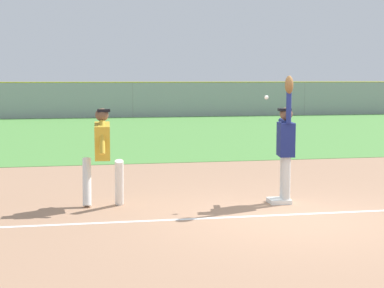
{
  "coord_description": "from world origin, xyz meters",
  "views": [
    {
      "loc": [
        -3.37,
        -9.07,
        2.23
      ],
      "look_at": [
        -1.27,
        1.57,
        1.05
      ],
      "focal_mm": 56.43,
      "sensor_mm": 36.0,
      "label": 1
    }
  ],
  "objects": [
    {
      "name": "chalk_foul_line",
      "position": [
        -3.76,
        0.19,
        0.0
      ],
      "size": [
        12.0,
        0.2,
        0.01
      ],
      "primitive_type": "cube",
      "rotation": [
        0.0,
        0.0,
        -0.01
      ],
      "color": "white",
      "rests_on": "ground_plane"
    },
    {
      "name": "outfield_grass",
      "position": [
        0.0,
        16.03,
        0.01
      ],
      "size": [
        41.72,
        18.98,
        0.01
      ],
      "primitive_type": "cube",
      "color": "#549342",
      "rests_on": "ground_plane"
    },
    {
      "name": "baseball",
      "position": [
        0.02,
        1.22,
        1.9
      ],
      "size": [
        0.07,
        0.07,
        0.07
      ],
      "primitive_type": "sphere",
      "color": "white"
    },
    {
      "name": "parked_car_tan",
      "position": [
        4.2,
        28.64,
        0.67
      ],
      "size": [
        4.59,
        2.51,
        1.25
      ],
      "rotation": [
        0.0,
        0.0,
        -0.12
      ],
      "color": "tan",
      "rests_on": "ground_plane"
    },
    {
      "name": "outfield_fence",
      "position": [
        -0.0,
        25.52,
        1.02
      ],
      "size": [
        41.8,
        0.08,
        2.04
      ],
      "color": "#93999E",
      "rests_on": "ground_plane"
    },
    {
      "name": "parked_car_blue",
      "position": [
        9.55,
        29.2,
        0.67
      ],
      "size": [
        4.44,
        2.19,
        1.25
      ],
      "rotation": [
        0.0,
        0.0,
        -0.02
      ],
      "color": "#23389E",
      "rests_on": "ground_plane"
    },
    {
      "name": "runner",
      "position": [
        -2.88,
        1.44,
        1.0
      ],
      "size": [
        0.72,
        0.84,
        1.72
      ],
      "rotation": [
        0.0,
        0.0,
        -0.05
      ],
      "color": "white",
      "rests_on": "ground_plane"
    },
    {
      "name": "parked_car_silver",
      "position": [
        -6.8,
        28.67,
        0.67
      ],
      "size": [
        4.52,
        2.35,
        1.25
      ],
      "rotation": [
        0.0,
        0.0,
        0.07
      ],
      "color": "#B7B7BC",
      "rests_on": "ground_plane"
    },
    {
      "name": "fielder",
      "position": [
        0.34,
        1.08,
        1.12
      ],
      "size": [
        0.33,
        0.9,
        2.28
      ],
      "rotation": [
        0.0,
        0.0,
        2.98
      ],
      "color": "silver",
      "rests_on": "ground_plane"
    },
    {
      "name": "first_base",
      "position": [
        0.24,
        1.09,
        0.04
      ],
      "size": [
        0.4,
        0.4,
        0.08
      ],
      "primitive_type": "cube",
      "rotation": [
        0.0,
        0.0,
        -0.04
      ],
      "color": "white",
      "rests_on": "ground_plane"
    },
    {
      "name": "parked_car_green",
      "position": [
        -1.64,
        28.96,
        0.67
      ],
      "size": [
        4.51,
        2.33,
        1.25
      ],
      "rotation": [
        0.0,
        0.0,
        -0.06
      ],
      "color": "#1E6B33",
      "rests_on": "ground_plane"
    },
    {
      "name": "ground_plane",
      "position": [
        0.0,
        0.0,
        0.0
      ],
      "size": [
        78.26,
        78.26,
        0.0
      ],
      "primitive_type": "plane",
      "color": "tan"
    }
  ]
}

